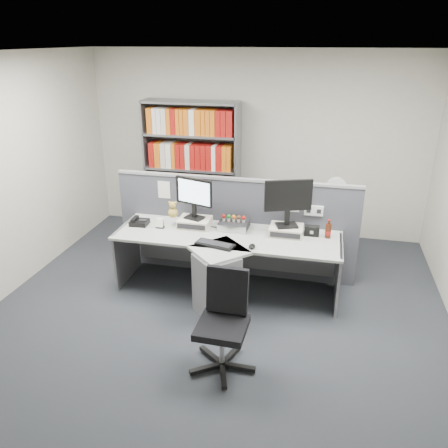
% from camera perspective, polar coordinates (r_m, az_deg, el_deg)
% --- Properties ---
extents(ground, '(5.50, 5.50, 0.00)m').
position_cam_1_polar(ground, '(4.86, -1.76, -13.00)').
color(ground, '#313439').
rests_on(ground, ground).
extents(room_shell, '(5.04, 5.54, 2.72)m').
position_cam_1_polar(room_shell, '(4.09, -2.06, 7.90)').
color(room_shell, beige).
rests_on(room_shell, ground).
extents(partition, '(3.00, 0.08, 1.27)m').
position_cam_1_polar(partition, '(5.61, 1.42, -0.28)').
color(partition, '#474850').
rests_on(partition, ground).
extents(desk, '(2.60, 1.20, 0.72)m').
position_cam_1_polar(desk, '(5.11, -0.14, -5.04)').
color(desk, '#ABACA6').
rests_on(desk, ground).
extents(monitor_riser_left, '(0.38, 0.31, 0.10)m').
position_cam_1_polar(monitor_riser_left, '(5.42, -3.75, 0.22)').
color(monitor_riser_left, beige).
rests_on(monitor_riser_left, desk).
extents(monitor_riser_right, '(0.38, 0.31, 0.10)m').
position_cam_1_polar(monitor_riser_right, '(5.23, 7.89, -0.80)').
color(monitor_riser_right, beige).
rests_on(monitor_riser_right, desk).
extents(monitor_left, '(0.47, 0.21, 0.50)m').
position_cam_1_polar(monitor_left, '(5.30, -3.83, 3.70)').
color(monitor_left, black).
rests_on(monitor_left, monitor_riser_left).
extents(monitor_right, '(0.52, 0.24, 0.55)m').
position_cam_1_polar(monitor_right, '(5.09, 8.12, 3.13)').
color(monitor_right, black).
rests_on(monitor_right, monitor_riser_right).
extents(desktop_pc, '(0.34, 0.31, 0.09)m').
position_cam_1_polar(desktop_pc, '(5.35, 1.26, -0.08)').
color(desktop_pc, black).
rests_on(desktop_pc, desk).
extents(figurines, '(0.29, 0.05, 0.09)m').
position_cam_1_polar(figurines, '(5.30, 1.24, 0.82)').
color(figurines, beige).
rests_on(figurines, desktop_pc).
extents(keyboard, '(0.46, 0.25, 0.03)m').
position_cam_1_polar(keyboard, '(4.92, -1.15, -2.59)').
color(keyboard, black).
rests_on(keyboard, desk).
extents(mouse, '(0.07, 0.11, 0.04)m').
position_cam_1_polar(mouse, '(4.87, 3.56, -2.83)').
color(mouse, black).
rests_on(mouse, desk).
extents(desk_phone, '(0.22, 0.20, 0.09)m').
position_cam_1_polar(desk_phone, '(5.55, -10.71, 0.25)').
color(desk_phone, black).
rests_on(desk_phone, desk).
extents(desk_calendar, '(0.10, 0.07, 0.12)m').
position_cam_1_polar(desk_calendar, '(5.41, -8.11, 0.02)').
color(desk_calendar, black).
rests_on(desk_calendar, desk).
extents(plush_toy, '(0.12, 0.12, 0.20)m').
position_cam_1_polar(plush_toy, '(5.42, -6.49, 1.69)').
color(plush_toy, '#B6963C').
rests_on(plush_toy, monitor_riser_left).
extents(speaker, '(0.17, 0.09, 0.11)m').
position_cam_1_polar(speaker, '(5.25, 11.06, -0.84)').
color(speaker, black).
rests_on(speaker, desk).
extents(cola_bottle, '(0.07, 0.07, 0.22)m').
position_cam_1_polar(cola_bottle, '(5.22, 13.05, -0.86)').
color(cola_bottle, '#3F190A').
rests_on(cola_bottle, desk).
extents(shelving_unit, '(1.41, 0.40, 2.00)m').
position_cam_1_polar(shelving_unit, '(6.81, -4.04, 6.74)').
color(shelving_unit, slate).
rests_on(shelving_unit, ground).
extents(filing_cabinet, '(0.45, 0.61, 0.70)m').
position_cam_1_polar(filing_cabinet, '(6.32, 13.46, -1.15)').
color(filing_cabinet, slate).
rests_on(filing_cabinet, ground).
extents(desk_fan, '(0.27, 0.16, 0.45)m').
position_cam_1_polar(desk_fan, '(6.10, 13.99, 4.29)').
color(desk_fan, white).
rests_on(desk_fan, filing_cabinet).
extents(office_chair, '(0.59, 0.61, 0.92)m').
position_cam_1_polar(office_chair, '(4.12, -0.01, -11.88)').
color(office_chair, silver).
rests_on(office_chair, ground).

